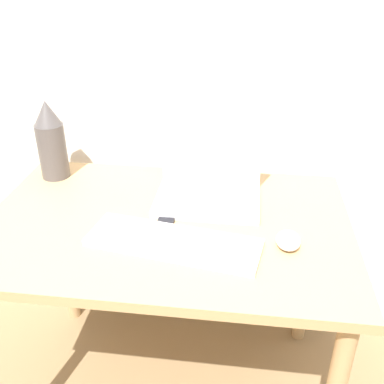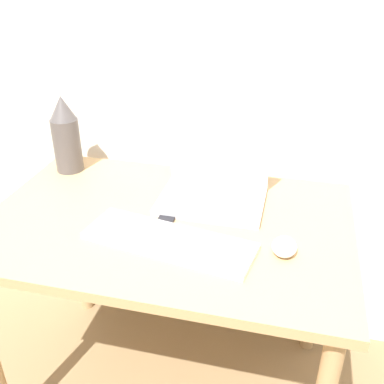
{
  "view_description": "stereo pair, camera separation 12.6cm",
  "coord_description": "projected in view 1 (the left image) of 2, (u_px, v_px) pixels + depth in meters",
  "views": [
    {
      "loc": [
        0.22,
        -0.74,
        1.42
      ],
      "look_at": [
        0.08,
        0.36,
        0.82
      ],
      "focal_mm": 42.0,
      "sensor_mm": 36.0,
      "label": 1
    },
    {
      "loc": [
        0.34,
        -0.72,
        1.42
      ],
      "look_at": [
        0.08,
        0.36,
        0.82
      ],
      "focal_mm": 42.0,
      "sensor_mm": 36.0,
      "label": 2
    }
  ],
  "objects": [
    {
      "name": "laptop",
      "position": [
        209.0,
        183.0,
        1.41
      ],
      "size": [
        0.32,
        0.24,
        0.25
      ],
      "color": "silver",
      "rests_on": "desk"
    },
    {
      "name": "wall_back",
      "position": [
        185.0,
        9.0,
        1.43
      ],
      "size": [
        6.0,
        0.05,
        2.5
      ],
      "color": "white",
      "rests_on": "ground_plane"
    },
    {
      "name": "mp3_player",
      "position": [
        166.0,
        220.0,
        1.31
      ],
      "size": [
        0.05,
        0.06,
        0.01
      ],
      "color": "black",
      "rests_on": "desk"
    },
    {
      "name": "vase",
      "position": [
        51.0,
        141.0,
        1.51
      ],
      "size": [
        0.1,
        0.1,
        0.27
      ],
      "color": "#514C4C",
      "rests_on": "desk"
    },
    {
      "name": "desk",
      "position": [
        167.0,
        248.0,
        1.37
      ],
      "size": [
        1.07,
        0.71,
        0.72
      ],
      "color": "tan",
      "rests_on": "ground_plane"
    },
    {
      "name": "keyboard",
      "position": [
        174.0,
        242.0,
        1.21
      ],
      "size": [
        0.49,
        0.23,
        0.02
      ],
      "color": "white",
      "rests_on": "desk"
    },
    {
      "name": "mouse",
      "position": [
        288.0,
        240.0,
        1.2
      ],
      "size": [
        0.07,
        0.09,
        0.04
      ],
      "color": "white",
      "rests_on": "desk"
    }
  ]
}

